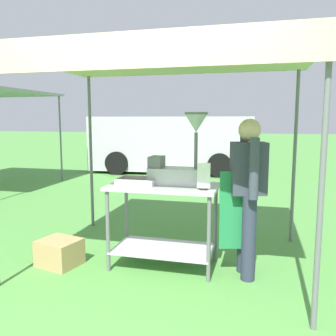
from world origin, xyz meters
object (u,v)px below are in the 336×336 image
Objects in this scene: menu_sign at (204,178)px; supply_crate at (59,252)px; stall_canopy at (166,64)px; donut_cart at (163,209)px; van_silver at (172,143)px; vendor at (247,190)px; donut_fryer at (179,161)px; donut_tray at (138,182)px.

menu_sign is 1.81m from supply_crate.
supply_crate is (-1.12, -0.36, -2.04)m from stall_canopy.
donut_cart is 4.34× the size of menu_sign.
stall_canopy is 7.28m from van_silver.
vendor is 7.53m from van_silver.
donut_cart is 0.55m from donut_fryer.
van_silver reaches higher than donut_fryer.
menu_sign is 0.46m from vendor.
supply_crate is at bearing -86.02° from van_silver.
menu_sign is 0.17× the size of vendor.
donut_fryer reaches higher than menu_sign.
vendor is (0.88, -0.13, -1.28)m from stall_canopy.
supply_crate is at bearing -176.40° from menu_sign.
menu_sign is at bearing -9.74° from donut_tray.
menu_sign is at bearing -19.65° from donut_cart.
donut_fryer is 1.55× the size of supply_crate.
vendor is at bearing 6.60° from supply_crate.
donut_tray is 0.54× the size of donut_fryer.
donut_cart is at bearing -76.99° from van_silver.
donut_tray is at bearing 14.93° from supply_crate.
donut_fryer is (0.16, -0.04, -1.02)m from stall_canopy.
stall_canopy is at bearing 26.07° from donut_tray.
donut_cart is 2.35× the size of supply_crate.
donut_tray is (-0.28, -0.14, -1.26)m from stall_canopy.
stall_canopy reaches higher than van_silver.
vendor is (0.72, -0.09, -0.26)m from donut_fryer.
donut_fryer is at bearing -15.04° from stall_canopy.
donut_tray is 0.26× the size of vendor.
donut_fryer is 0.39m from menu_sign.
van_silver reaches higher than donut_cart.
supply_crate is (-1.58, -0.10, -0.88)m from menu_sign.
donut_fryer reaches higher than vendor.
donut_tray is at bearing 170.26° from menu_sign.
donut_fryer is (0.44, 0.09, 0.23)m from donut_tray.
van_silver is (-1.63, 6.97, -1.31)m from stall_canopy.
donut_cart reaches higher than supply_crate.
menu_sign is 0.54× the size of supply_crate.
donut_cart is 0.92m from vendor.
vendor is at bearing 17.42° from menu_sign.
menu_sign is at bearing 3.60° from supply_crate.
donut_tray is 1.56× the size of menu_sign.
vendor is (0.88, -0.03, 0.26)m from donut_cart.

